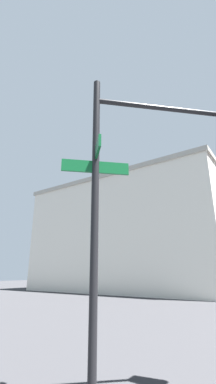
% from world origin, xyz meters
% --- Properties ---
extents(traffic_signal_near, '(2.39, 2.41, 5.03)m').
position_xyz_m(traffic_signal_near, '(-5.85, -5.75, 3.53)').
color(traffic_signal_near, black).
rests_on(traffic_signal_near, ground_plane).
extents(building_stucco, '(19.53, 19.45, 10.65)m').
position_xyz_m(building_stucco, '(-17.61, 17.58, 5.33)').
color(building_stucco, silver).
rests_on(building_stucco, ground_plane).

